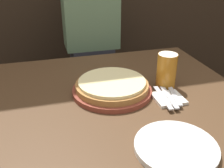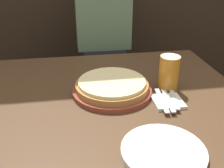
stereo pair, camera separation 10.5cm
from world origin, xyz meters
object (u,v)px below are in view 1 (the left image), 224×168
(pizza_on_board, at_px, (112,87))
(dinner_knife, at_px, (169,96))
(fork, at_px, (163,97))
(dinner_plate, at_px, (176,147))
(diner_person, at_px, (92,52))
(beer_glass, at_px, (167,69))
(spoon, at_px, (175,96))

(pizza_on_board, distance_m, dinner_knife, 0.23)
(pizza_on_board, bearing_deg, fork, -33.29)
(dinner_plate, distance_m, diner_person, 1.05)
(fork, distance_m, diner_person, 0.79)
(beer_glass, relative_size, fork, 0.81)
(spoon, height_order, diner_person, diner_person)
(beer_glass, height_order, diner_person, diner_person)
(fork, distance_m, spoon, 0.05)
(beer_glass, relative_size, dinner_knife, 0.81)
(dinner_plate, height_order, spoon, dinner_plate)
(dinner_plate, bearing_deg, diner_person, 92.23)
(beer_glass, xyz_separation_m, dinner_plate, (-0.15, -0.37, -0.07))
(beer_glass, distance_m, dinner_plate, 0.41)
(beer_glass, bearing_deg, dinner_knife, -108.66)
(dinner_plate, xyz_separation_m, diner_person, (-0.04, 1.04, -0.06))
(pizza_on_board, height_order, diner_person, diner_person)
(dinner_knife, relative_size, spoon, 1.18)
(beer_glass, bearing_deg, fork, -119.76)
(spoon, bearing_deg, dinner_knife, 180.00)
(fork, distance_m, dinner_knife, 0.02)
(beer_glass, height_order, fork, beer_glass)
(beer_glass, xyz_separation_m, spoon, (-0.01, -0.11, -0.07))
(dinner_knife, bearing_deg, beer_glass, 71.34)
(diner_person, bearing_deg, pizza_on_board, -94.04)
(fork, xyz_separation_m, dinner_knife, (0.02, 0.00, 0.00))
(dinner_plate, bearing_deg, dinner_knife, 67.73)
(dinner_knife, xyz_separation_m, spoon, (0.02, -0.00, 0.00))
(pizza_on_board, bearing_deg, spoon, -26.96)
(dinner_plate, height_order, diner_person, diner_person)
(fork, bearing_deg, dinner_knife, 0.00)
(diner_person, bearing_deg, spoon, -77.26)
(pizza_on_board, height_order, beer_glass, beer_glass)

